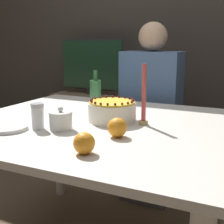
% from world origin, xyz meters
% --- Properties ---
extents(wall_behind, '(8.00, 0.05, 2.60)m').
position_xyz_m(wall_behind, '(0.00, 1.40, 1.30)').
color(wall_behind, '#38332D').
rests_on(wall_behind, ground_plane).
extents(dining_table, '(1.31, 1.16, 0.75)m').
position_xyz_m(dining_table, '(0.00, 0.00, 0.65)').
color(dining_table, beige).
rests_on(dining_table, ground_plane).
extents(cake, '(0.23, 0.23, 0.11)m').
position_xyz_m(cake, '(0.06, 0.05, 0.80)').
color(cake, white).
rests_on(cake, dining_table).
extents(sugar_bowl, '(0.10, 0.10, 0.10)m').
position_xyz_m(sugar_bowl, '(-0.08, -0.18, 0.80)').
color(sugar_bowl, white).
rests_on(sugar_bowl, dining_table).
extents(sugar_shaker, '(0.06, 0.06, 0.12)m').
position_xyz_m(sugar_shaker, '(-0.18, -0.22, 0.81)').
color(sugar_shaker, white).
rests_on(sugar_shaker, dining_table).
extents(plate_stack, '(0.18, 0.18, 0.02)m').
position_xyz_m(plate_stack, '(-0.29, -0.29, 0.76)').
color(plate_stack, white).
rests_on(plate_stack, dining_table).
extents(candle, '(0.05, 0.05, 0.28)m').
position_xyz_m(candle, '(0.22, 0.05, 0.87)').
color(candle, tan).
rests_on(candle, dining_table).
extents(bottle, '(0.07, 0.07, 0.21)m').
position_xyz_m(bottle, '(-0.19, 0.35, 0.84)').
color(bottle, '#2D6638').
rests_on(bottle, dining_table).
extents(orange_fruit_0, '(0.08, 0.08, 0.08)m').
position_xyz_m(orange_fruit_0, '(0.19, -0.18, 0.79)').
color(orange_fruit_0, orange).
rests_on(orange_fruit_0, dining_table).
extents(orange_fruit_1, '(0.08, 0.08, 0.08)m').
position_xyz_m(orange_fruit_1, '(0.17, -0.41, 0.79)').
color(orange_fruit_1, orange).
rests_on(orange_fruit_1, dining_table).
extents(person_man_blue_shirt, '(0.40, 0.34, 1.27)m').
position_xyz_m(person_man_blue_shirt, '(0.02, 0.78, 0.55)').
color(person_man_blue_shirt, '#595960').
rests_on(person_man_blue_shirt, ground_plane).
extents(side_cabinet, '(0.66, 0.40, 0.67)m').
position_xyz_m(side_cabinet, '(-0.66, 1.15, 0.34)').
color(side_cabinet, brown).
rests_on(side_cabinet, ground_plane).
extents(tv_monitor, '(0.61, 0.10, 0.48)m').
position_xyz_m(tv_monitor, '(-0.66, 1.16, 0.93)').
color(tv_monitor, '#2D2D33').
rests_on(tv_monitor, side_cabinet).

